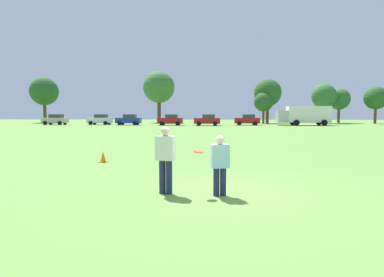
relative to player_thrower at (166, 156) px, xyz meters
The scene contains 19 objects.
ground_plane 1.90m from the player_thrower, ahead, with size 176.75×176.75×0.00m, color #608C3D.
player_thrower is the anchor object (origin of this frame).
player_defender 1.45m from the player_thrower, ahead, with size 0.51×0.36×1.57m.
frisbee 0.89m from the player_thrower, ahead, with size 0.28×0.27×0.09m.
traffic_cone 6.46m from the player_thrower, 123.65° to the left, with size 0.32×0.32×0.48m.
parked_car_near_left 54.07m from the player_thrower, 119.29° to the left, with size 4.22×2.25×1.82m.
parked_car_mid_left 51.30m from the player_thrower, 111.35° to the left, with size 4.22×2.25×1.82m.
parked_car_center 48.80m from the player_thrower, 105.92° to the left, with size 4.22×2.25×1.82m.
parked_car_mid_right 46.75m from the player_thrower, 97.52° to the left, with size 4.22×2.25×1.82m.
parked_car_near_right 45.26m from the player_thrower, 89.92° to the left, with size 4.22×2.25×1.82m.
parked_car_far_right 48.07m from the player_thrower, 81.97° to the left, with size 4.22×2.25×1.82m.
box_truck 49.89m from the player_thrower, 71.29° to the left, with size 8.52×3.07×3.18m.
tree_west_oak 68.43m from the player_thrower, 120.36° to the left, with size 5.82×5.82×9.45m.
tree_west_maple 61.58m from the player_thrower, 99.81° to the left, with size 6.58×6.58×10.69m.
tree_center_elm 56.52m from the player_thrower, 79.27° to the left, with size 3.68×3.68×5.97m.
tree_east_birch 58.59m from the player_thrower, 78.62° to the left, with size 5.31×5.31×8.63m.
tree_east_oak 62.15m from the player_thrower, 68.77° to the left, with size 4.73×4.73×7.68m.
tree_far_east_pine 65.53m from the player_thrower, 66.47° to the left, with size 4.29×4.29×6.97m.
tree_far_west_pine 65.33m from the player_thrower, 60.80° to the left, with size 4.34×4.34×7.06m.
Camera 1 is at (-0.28, -8.89, 2.18)m, focal length 30.98 mm.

